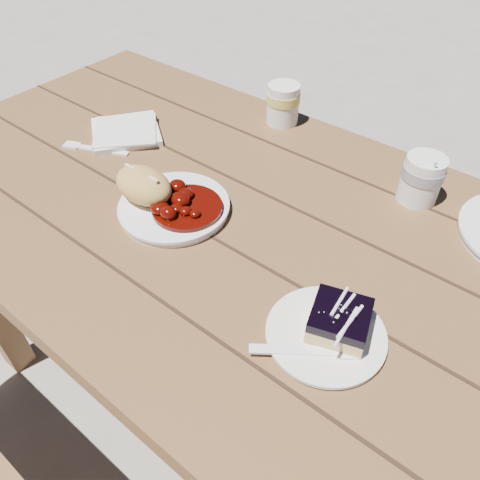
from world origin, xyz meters
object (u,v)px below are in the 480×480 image
Objects in this scene: picnic_table at (334,328)px; dessert_plate at (326,335)px; bread_roll at (144,185)px; coffee_cup at (421,179)px; blueberry_cake at (339,320)px; main_plate at (174,208)px; second_cup at (283,104)px.

dessert_plate is (0.04, -0.14, 0.17)m from picnic_table.
coffee_cup is at bearing 40.70° from bread_roll.
dessert_plate is 1.67× the size of blueberry_cake.
dessert_plate reaches higher than picnic_table.
main_plate is 1.66× the size of bread_roll.
blueberry_cake is at bearing -67.77° from picnic_table.
blueberry_cake is 1.08× the size of second_cup.
dessert_plate is (0.37, -0.07, -0.00)m from main_plate.
main_plate is at bearing 19.98° from bread_roll.
blueberry_cake is 0.62m from second_cup.
coffee_cup is at bearing 78.46° from blueberry_cake.
dessert_plate is 0.39m from coffee_cup.
coffee_cup is at bearing 87.78° from picnic_table.
picnic_table is at bearing 94.59° from blueberry_cake.
blueberry_cake is (0.44, -0.03, -0.02)m from bread_roll.
bread_roll is (-0.39, -0.09, 0.21)m from picnic_table.
blueberry_cake is 1.08× the size of coffee_cup.
second_cup is (-0.42, 0.46, 0.01)m from blueberry_cake.
picnic_table is 0.54m from second_cup.
coffee_cup is (0.01, 0.25, 0.21)m from picnic_table.
main_plate is 0.47m from coffee_cup.
picnic_table is 0.45m from bread_roll.
picnic_table is at bearing 12.96° from bread_roll.
coffee_cup is (-0.03, 0.39, 0.04)m from dessert_plate.
second_cup is at bearing 130.68° from dessert_plate.
picnic_table is at bearing -92.22° from coffee_cup.
second_cup is at bearing 114.64° from blueberry_cake.
bread_roll is 1.31× the size of second_cup.
blueberry_cake is at bearing -4.30° from bread_roll.
bread_roll is at bearing 173.61° from dessert_plate.
bread_roll reaches higher than blueberry_cake.
picnic_table is 19.68× the size of blueberry_cake.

